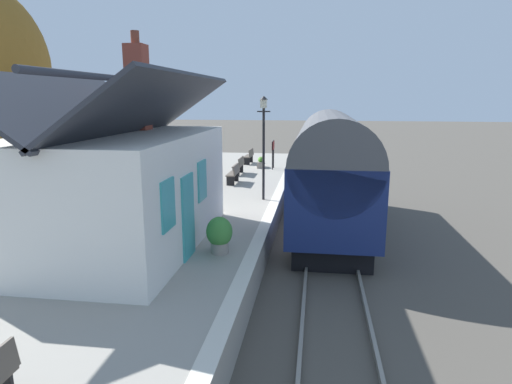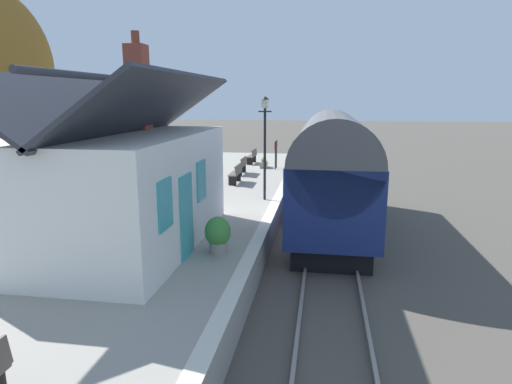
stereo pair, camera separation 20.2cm
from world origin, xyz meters
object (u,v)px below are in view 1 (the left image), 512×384
Objects in this scene: bench_near_building at (239,165)px; station_sign_board at (273,148)px; bench_mid_platform at (234,173)px; station_building at (120,186)px; planter_by_door at (261,162)px; planter_under_sign at (219,234)px; train at (331,171)px; lamp_post_platform at (264,129)px; bench_by_lamp at (249,156)px; planter_bench_left at (189,164)px; planter_edge_near at (207,173)px.

station_sign_board is (1.99, -1.58, 0.71)m from bench_near_building.
bench_near_building is at bearing 4.61° from bench_mid_platform.
planter_by_door is (13.78, -2.00, -1.34)m from station_building.
station_sign_board reaches higher than planter_under_sign.
train is 6.06× the size of station_sign_board.
station_sign_board is (7.59, 0.40, -1.58)m from lamp_post_platform.
lamp_post_platform is 7.77m from station_sign_board.
planter_by_door is at bearing 8.20° from lamp_post_platform.
bench_mid_platform and bench_by_lamp have the same top height.
bench_by_lamp and bench_near_building have the same top height.
bench_mid_platform is 4.72m from station_sign_board.
station_building reaches higher than lamp_post_platform.
station_sign_board is (13.73, 0.02, 0.68)m from planter_under_sign.
planter_by_door is 1.07× the size of planter_bench_left.
planter_bench_left is (12.08, 4.41, -0.10)m from planter_under_sign.
bench_near_building is (2.47, 0.20, 0.00)m from bench_mid_platform.
planter_bench_left is at bearing 141.50° from bench_by_lamp.
station_sign_board is at bearing -38.45° from bench_near_building.
planter_under_sign reaches higher than bench_by_lamp.
bench_by_lamp is 1.47× the size of planter_under_sign.
planter_by_door is 0.22× the size of lamp_post_platform.
station_building is at bearing 168.39° from station_sign_board.
planter_under_sign is at bearing -176.87° from planter_by_door.
station_building is at bearing 175.79° from bench_by_lamp.
train is 9.91× the size of planter_under_sign.
lamp_post_platform is at bearing -141.13° from planter_bench_left.
lamp_post_platform is (-7.98, -1.15, 2.47)m from planter_by_door.
bench_near_building is at bearing 141.55° from station_sign_board.
planter_edge_near is (9.88, 0.19, -1.37)m from station_building.
station_building is 11.53m from bench_near_building.
station_sign_board is (-1.81, -1.63, 0.71)m from bench_by_lamp.
planter_edge_near is at bearing 1.10° from station_building.
planter_edge_near is 4.68m from station_sign_board.
planter_edge_near is 0.67× the size of station_sign_board.
train is 3.00m from lamp_post_platform.
bench_mid_platform is at bearing -175.39° from bench_near_building.
station_sign_board reaches higher than planter_by_door.
bench_by_lamp is 1.34× the size of planter_edge_near.
bench_by_lamp is 1.58× the size of planter_by_door.
bench_near_building reaches higher than planter_by_door.
bench_by_lamp is 4.43m from planter_bench_left.
planter_under_sign is at bearing 152.02° from train.
planter_bench_left is (11.74, 1.64, -1.23)m from station_building.
station_sign_board is at bearing -39.90° from planter_edge_near.
train is at bearing -155.38° from bench_by_lamp.
train reaches higher than planter_under_sign.
bench_mid_platform is at bearing -177.71° from bench_by_lamp.
planter_edge_near is at bearing 166.18° from bench_by_lamp.
station_building is at bearing -172.07° from planter_bench_left.
station_building is 13.68m from station_sign_board.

